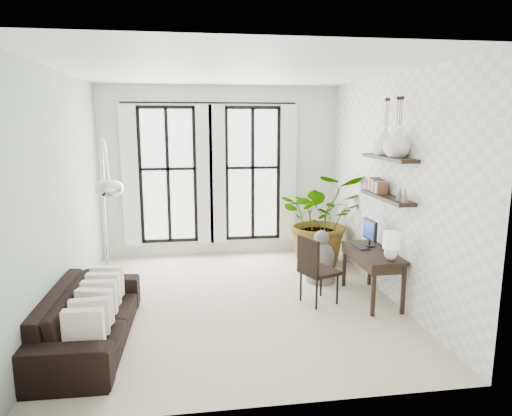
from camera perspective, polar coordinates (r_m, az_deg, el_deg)
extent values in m
plane|color=beige|center=(6.70, -2.59, -11.55)|extent=(5.00, 5.00, 0.00)
plane|color=white|center=(6.23, -2.85, 16.81)|extent=(5.00, 5.00, 0.00)
plane|color=#9FB2A3|center=(6.45, -23.03, 1.51)|extent=(0.00, 5.00, 5.00)
plane|color=white|center=(6.87, 16.33, 2.44)|extent=(0.00, 5.00, 5.00)
plane|color=white|center=(8.74, -4.37, 4.53)|extent=(4.50, 0.00, 4.50)
cube|color=white|center=(8.70, -10.94, 4.01)|extent=(1.00, 0.02, 2.50)
cube|color=white|center=(8.66, -15.48, 3.78)|extent=(0.30, 0.04, 2.60)
cube|color=white|center=(8.60, -6.43, 4.06)|extent=(0.30, 0.04, 2.60)
cube|color=white|center=(8.78, -0.43, 4.26)|extent=(1.00, 0.02, 2.50)
cube|color=white|center=(8.61, -4.83, 4.10)|extent=(0.30, 0.04, 2.60)
cube|color=white|center=(8.80, 4.06, 4.25)|extent=(0.30, 0.04, 2.60)
cylinder|color=black|center=(8.57, -5.80, 12.96)|extent=(3.20, 0.03, 0.03)
cube|color=black|center=(6.63, 15.97, 1.30)|extent=(0.25, 1.30, 0.05)
cube|color=black|center=(6.56, 16.22, 6.04)|extent=(0.25, 1.30, 0.05)
cube|color=red|center=(7.11, 14.20, 2.94)|extent=(0.16, 0.04, 0.18)
cube|color=#3032A9|center=(7.07, 14.34, 2.89)|extent=(0.16, 0.04, 0.18)
cube|color=#FF9438|center=(7.03, 14.48, 2.84)|extent=(0.16, 0.03, 0.18)
cube|color=#2E8C38|center=(6.99, 14.62, 2.78)|extent=(0.16, 0.04, 0.18)
cube|color=#A448A9|center=(6.94, 14.77, 2.73)|extent=(0.16, 0.04, 0.18)
cube|color=yellow|center=(6.90, 14.91, 2.68)|extent=(0.16, 0.04, 0.18)
cube|color=#4C4C4C|center=(6.86, 15.06, 2.63)|extent=(0.16, 0.04, 0.18)
cube|color=teal|center=(6.82, 15.21, 2.57)|extent=(0.16, 0.04, 0.18)
cube|color=tan|center=(6.78, 15.36, 2.52)|extent=(0.16, 0.04, 0.18)
cube|color=brown|center=(6.74, 15.51, 2.46)|extent=(0.16, 0.04, 0.18)
cone|color=slate|center=(6.25, 17.52, 1.74)|extent=(0.10, 0.10, 0.18)
cone|color=slate|center=(6.12, 18.13, 1.52)|extent=(0.10, 0.10, 0.18)
imported|color=black|center=(5.74, -20.15, -12.62)|extent=(0.93, 2.26, 0.65)
cube|color=silver|center=(5.02, -20.75, -13.93)|extent=(0.40, 0.12, 0.40)
cube|color=silver|center=(5.28, -20.10, -12.68)|extent=(0.40, 0.12, 0.40)
cube|color=silver|center=(5.53, -19.52, -11.55)|extent=(0.40, 0.12, 0.40)
cube|color=silver|center=(5.78, -19.00, -10.51)|extent=(0.40, 0.12, 0.40)
cube|color=silver|center=(6.04, -18.52, -9.56)|extent=(0.40, 0.12, 0.40)
cube|color=silver|center=(6.30, -18.08, -8.69)|extent=(0.40, 0.12, 0.40)
imported|color=#2D7228|center=(8.24, 8.22, -1.31)|extent=(1.65, 1.48, 1.67)
cube|color=black|center=(6.73, 14.38, -5.36)|extent=(0.52, 1.23, 0.04)
cube|color=black|center=(6.75, 14.19, -6.07)|extent=(0.47, 1.18, 0.11)
cube|color=black|center=(6.27, 14.46, -10.05)|extent=(0.05, 0.05, 0.68)
cube|color=black|center=(6.44, 17.94, -9.68)|extent=(0.05, 0.05, 0.68)
cube|color=black|center=(7.27, 10.98, -6.99)|extent=(0.05, 0.05, 0.68)
cube|color=black|center=(7.41, 14.05, -6.76)|extent=(0.05, 0.05, 0.68)
cube|color=black|center=(6.89, 14.09, -2.65)|extent=(0.04, 0.42, 0.30)
cube|color=navy|center=(6.89, 13.90, -2.66)|extent=(0.00, 0.36, 0.24)
cube|color=black|center=(6.90, 12.90, -4.65)|extent=(0.15, 0.40, 0.02)
sphere|color=silver|center=(6.31, 16.48, -5.53)|extent=(0.18, 0.18, 0.18)
cylinder|color=white|center=(6.26, 16.58, -3.85)|extent=(0.22, 0.22, 0.22)
cube|color=black|center=(6.55, 7.92, -7.88)|extent=(0.60, 0.60, 0.05)
cube|color=black|center=(6.36, 6.53, -6.03)|extent=(0.21, 0.44, 0.51)
cylinder|color=black|center=(6.42, 6.73, -10.56)|extent=(0.03, 0.03, 0.43)
cylinder|color=black|center=(6.52, 9.89, -10.31)|extent=(0.03, 0.03, 0.43)
cylinder|color=black|center=(6.75, 5.91, -9.46)|extent=(0.03, 0.03, 0.43)
cylinder|color=black|center=(6.85, 8.92, -9.24)|extent=(0.03, 0.03, 0.43)
cylinder|color=silver|center=(7.57, -17.94, -9.01)|extent=(0.35, 0.35, 0.10)
cylinder|color=silver|center=(7.43, -18.15, -5.45)|extent=(0.04, 0.04, 0.98)
ellipsoid|color=silver|center=(5.34, -17.91, 2.36)|extent=(0.31, 0.31, 0.20)
cylinder|color=slate|center=(7.52, 8.08, -8.53)|extent=(0.47, 0.47, 0.14)
ellipsoid|color=slate|center=(7.42, 8.14, -6.13)|extent=(0.42, 0.42, 0.52)
sphere|color=slate|center=(7.33, 8.21, -3.67)|extent=(0.24, 0.24, 0.24)
imported|color=white|center=(6.32, 17.26, 7.79)|extent=(0.37, 0.37, 0.38)
imported|color=white|center=(6.69, 15.78, 8.00)|extent=(0.37, 0.37, 0.38)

